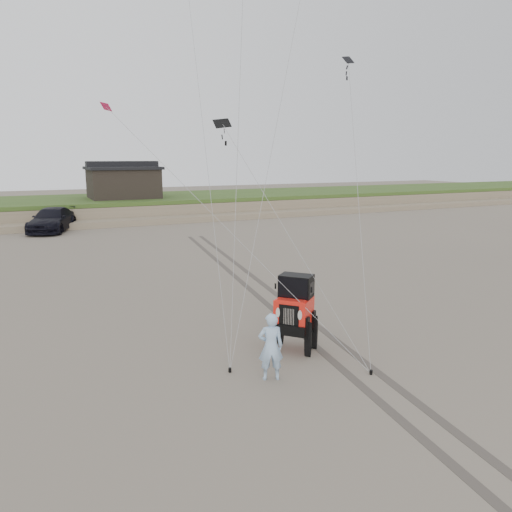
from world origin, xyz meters
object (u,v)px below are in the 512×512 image
(cabin, at_px, (123,181))
(truck_c, at_px, (52,220))
(man, at_px, (271,347))
(jeep, at_px, (294,321))

(cabin, height_order, truck_c, cabin)
(man, bearing_deg, jeep, -116.99)
(cabin, distance_m, jeep, 35.40)
(cabin, height_order, man, cabin)
(cabin, xyz_separation_m, man, (-3.49, -36.67, -2.37))
(cabin, distance_m, man, 36.92)
(truck_c, height_order, man, same)
(truck_c, relative_size, jeep, 1.26)
(cabin, xyz_separation_m, jeep, (-2.02, -35.26, -2.36))
(truck_c, bearing_deg, cabin, 67.18)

